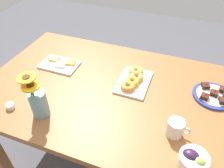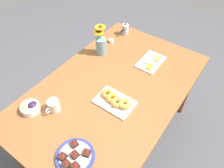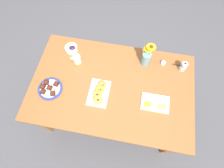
# 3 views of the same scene
# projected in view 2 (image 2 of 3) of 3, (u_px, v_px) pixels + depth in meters

# --- Properties ---
(ground_plane) EXTENTS (6.00, 6.00, 0.00)m
(ground_plane) POSITION_uv_depth(u_px,v_px,m) (112.00, 136.00, 2.23)
(ground_plane) COLOR #4C4C51
(dining_table) EXTENTS (1.60, 1.00, 0.74)m
(dining_table) POSITION_uv_depth(u_px,v_px,m) (112.00, 95.00, 1.75)
(dining_table) COLOR brown
(dining_table) RESTS_ON ground_plane
(coffee_mug) EXTENTS (0.12, 0.08, 0.09)m
(coffee_mug) POSITION_uv_depth(u_px,v_px,m) (54.00, 106.00, 1.51)
(coffee_mug) COLOR beige
(coffee_mug) RESTS_ON dining_table
(grape_bowl) EXTENTS (0.13, 0.13, 0.07)m
(grape_bowl) POSITION_uv_depth(u_px,v_px,m) (31.00, 108.00, 1.52)
(grape_bowl) COLOR white
(grape_bowl) RESTS_ON dining_table
(cheese_platter) EXTENTS (0.26, 0.17, 0.03)m
(cheese_platter) POSITION_uv_depth(u_px,v_px,m) (151.00, 62.00, 1.88)
(cheese_platter) COLOR white
(cheese_platter) RESTS_ON dining_table
(croissant_platter) EXTENTS (0.19, 0.28, 0.05)m
(croissant_platter) POSITION_uv_depth(u_px,v_px,m) (115.00, 101.00, 1.57)
(croissant_platter) COLOR white
(croissant_platter) RESTS_ON dining_table
(jam_cup_honey) EXTENTS (0.05, 0.05, 0.03)m
(jam_cup_honey) POSITION_uv_depth(u_px,v_px,m) (111.00, 41.00, 2.08)
(jam_cup_honey) COLOR white
(jam_cup_honey) RESTS_ON dining_table
(dessert_plate) EXTENTS (0.24, 0.24, 0.05)m
(dessert_plate) POSITION_uv_depth(u_px,v_px,m) (75.00, 156.00, 1.30)
(dessert_plate) COLOR navy
(dessert_plate) RESTS_ON dining_table
(flower_vase) EXTENTS (0.11, 0.11, 0.26)m
(flower_vase) POSITION_uv_depth(u_px,v_px,m) (101.00, 45.00, 1.91)
(flower_vase) COLOR #6B939E
(flower_vase) RESTS_ON dining_table
(moka_pot) EXTENTS (0.11, 0.07, 0.12)m
(moka_pot) POSITION_uv_depth(u_px,v_px,m) (125.00, 29.00, 2.15)
(moka_pot) COLOR #B7B7BC
(moka_pot) RESTS_ON dining_table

